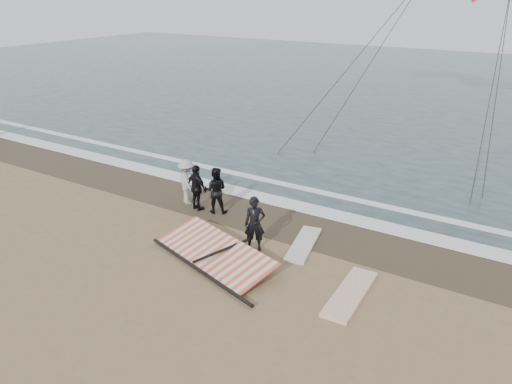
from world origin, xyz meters
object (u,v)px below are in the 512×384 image
board_white (350,293)px  sail_rig (215,253)px  board_cream (304,244)px  man_main (255,224)px

board_white → sail_rig: (-4.24, -0.34, 0.14)m
board_cream → sail_rig: 2.89m
board_cream → board_white: bearing=-50.1°
man_main → board_cream: man_main is taller
board_white → board_cream: (-2.32, 1.82, -0.00)m
man_main → sail_rig: size_ratio=0.38×
man_main → sail_rig: bearing=-155.3°
sail_rig → board_white: bearing=4.6°
man_main → board_white: size_ratio=0.68×
board_white → sail_rig: 4.25m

